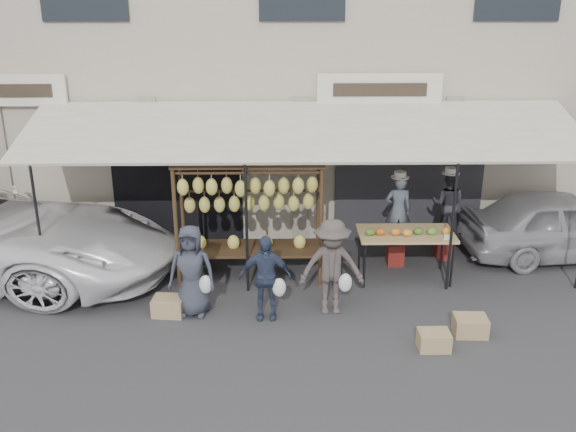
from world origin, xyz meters
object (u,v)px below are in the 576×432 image
Objects in this scene: customer_left at (192,271)px; vendor_right at (448,204)px; produce_table at (406,234)px; customer_right at (332,267)px; crate_near_b at (470,326)px; crate_far at (169,306)px; vendor_left at (398,210)px; banana_rack at (249,196)px; customer_mid at (265,277)px; crate_near_a at (434,340)px; sedan at (563,224)px.

vendor_right is at bearing 30.88° from customer_left.
produce_table is 1.05× the size of customer_right.
crate_near_b and crate_far have the same top height.
produce_table is 0.69m from vendor_left.
banana_rack is 2.88m from produce_table.
customer_right reaches higher than customer_mid.
customer_left reaches higher than crate_near_b.
banana_rack is at bearing 46.79° from crate_far.
customer_left reaches higher than produce_table.
vendor_right reaches higher than crate_near_a.
crate_near_a is (2.50, -0.99, -0.57)m from customer_mid.
customer_right is (-2.39, -2.17, -0.30)m from vendor_right.
crate_near_a is at bearing -89.76° from produce_table.
produce_table is 3.42× the size of crate_near_b.
crate_near_a is at bearing 93.43° from vendor_right.
crate_near_a is at bearing -148.91° from crate_near_b.
customer_left is 1.18m from customer_mid.
customer_left is 3.90m from crate_near_a.
sedan is at bearing 48.57° from crate_near_b.
produce_table is 2.84m from customer_mid.
crate_near_b reaches higher than crate_near_a.
crate_near_b is at bearing 105.94° from vendor_left.
crate_near_a is at bearing -39.86° from customer_right.
customer_right reaches higher than produce_table.
customer_right is at bearing -139.73° from produce_table.
customer_right is at bearing 160.22° from crate_near_b.
vendor_right is at bearing 34.10° from customer_mid.
sedan reaches higher than crate_near_b.
crate_near_b is 1.00× the size of crate_far.
crate_near_a is (2.80, -2.46, -1.43)m from banana_rack.
sedan is (4.68, 2.18, -0.14)m from customer_right.
vendor_left reaches higher than vendor_right.
customer_right is at bearing 61.73° from vendor_right.
sedan is at bearing 23.75° from customer_right.
vendor_left reaches higher than customer_mid.
banana_rack reaches higher than sedan.
vendor_left is at bearing 52.06° from customer_right.
customer_mid is (-3.46, -2.31, -0.40)m from vendor_right.
vendor_right is 5.13m from customer_left.
customer_mid is (1.18, -0.13, -0.06)m from customer_left.
crate_near_b is 0.13× the size of sedan.
customer_right is 0.41× the size of sedan.
banana_rack is 1.94× the size of vendor_left.
crate_far reaches higher than crate_near_a.
customer_left is 3.09× the size of crate_near_b.
vendor_left reaches higher than customer_right.
vendor_right is 5.58m from crate_far.
customer_mid is 2.85× the size of crate_near_b.
banana_rack is 1.73m from customer_mid.
sedan is (7.32, 2.23, 0.52)m from crate_far.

